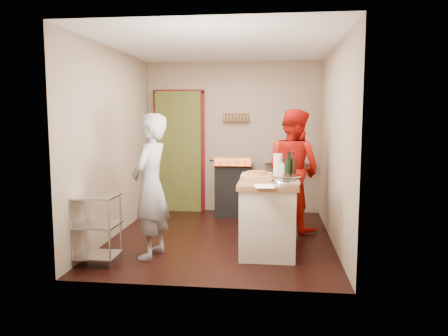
{
  "coord_description": "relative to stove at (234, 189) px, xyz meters",
  "views": [
    {
      "loc": [
        0.71,
        -5.83,
        1.69
      ],
      "look_at": [
        0.04,
        0.0,
        0.98
      ],
      "focal_mm": 35.0,
      "sensor_mm": 36.0,
      "label": 1
    }
  ],
  "objects": [
    {
      "name": "left_wall",
      "position": [
        -1.55,
        -1.42,
        0.85
      ],
      "size": [
        0.04,
        3.5,
        2.6
      ],
      "primitive_type": "cube",
      "color": "gray",
      "rests_on": "ground"
    },
    {
      "name": "right_wall",
      "position": [
        1.45,
        -1.42,
        0.85
      ],
      "size": [
        0.04,
        3.5,
        2.6
      ],
      "primitive_type": "cube",
      "color": "gray",
      "rests_on": "ground"
    },
    {
      "name": "person_stripe",
      "position": [
        -0.78,
        -2.31,
        0.4
      ],
      "size": [
        0.49,
        0.68,
        1.71
      ],
      "primitive_type": "imported",
      "rotation": [
        0.0,
        0.0,
        -1.72
      ],
      "color": "#ABABAF",
      "rests_on": "ground"
    },
    {
      "name": "person_red",
      "position": [
        0.94,
        -0.83,
        0.44
      ],
      "size": [
        1.1,
        1.07,
        1.78
      ],
      "primitive_type": "imported",
      "rotation": [
        0.0,
        0.0,
        2.45
      ],
      "color": "#B4130C",
      "rests_on": "ground"
    },
    {
      "name": "stove",
      "position": [
        0.0,
        0.0,
        0.0
      ],
      "size": [
        0.6,
        0.63,
        1.0
      ],
      "color": "black",
      "rests_on": "ground"
    },
    {
      "name": "wire_shelving",
      "position": [
        -1.33,
        -2.62,
        -0.01
      ],
      "size": [
        0.48,
        0.4,
        0.8
      ],
      "color": "silver",
      "rests_on": "ground"
    },
    {
      "name": "ceiling",
      "position": [
        -0.05,
        -1.42,
        2.16
      ],
      "size": [
        3.0,
        3.5,
        0.02
      ],
      "primitive_type": "cube",
      "color": "white",
      "rests_on": "back_wall"
    },
    {
      "name": "back_wall",
      "position": [
        -0.69,
        0.36,
        0.68
      ],
      "size": [
        3.0,
        0.44,
        2.6
      ],
      "color": "gray",
      "rests_on": "ground"
    },
    {
      "name": "floor",
      "position": [
        -0.05,
        -1.42,
        -0.45
      ],
      "size": [
        3.5,
        3.5,
        0.0
      ],
      "primitive_type": "plane",
      "color": "black",
      "rests_on": "ground"
    },
    {
      "name": "island",
      "position": [
        0.6,
        -1.87,
        0.03
      ],
      "size": [
        0.73,
        1.31,
        1.21
      ],
      "color": "beige",
      "rests_on": "ground"
    }
  ]
}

